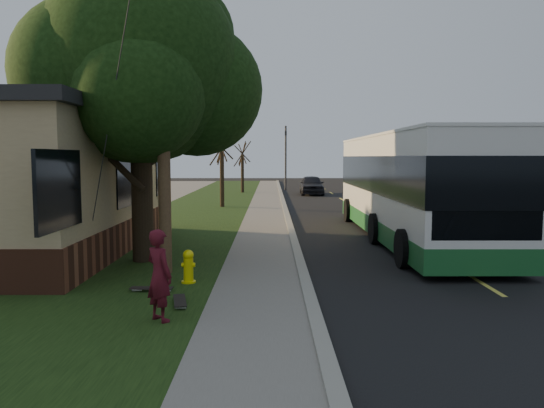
{
  "coord_description": "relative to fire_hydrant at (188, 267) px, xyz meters",
  "views": [
    {
      "loc": [
        -0.77,
        -11.56,
        2.85
      ],
      "look_at": [
        -0.74,
        3.63,
        1.5
      ],
      "focal_mm": 35.0,
      "sensor_mm": 36.0,
      "label": 1
    }
  ],
  "objects": [
    {
      "name": "leafy_tree",
      "position": [
        -1.57,
        2.65,
        4.73
      ],
      "size": [
        6.3,
        6.0,
        7.8
      ],
      "color": "black",
      "rests_on": "grass_verge"
    },
    {
      "name": "bare_tree_far",
      "position": [
        -0.4,
        30.0,
        1.57
      ],
      "size": [
        1.38,
        1.21,
        4.03
      ],
      "color": "black",
      "rests_on": "grass_verge"
    },
    {
      "name": "curb",
      "position": [
        2.6,
        10.0,
        -0.37
      ],
      "size": [
        0.25,
        80.0,
        0.12
      ],
      "primitive_type": "cube",
      "color": "gray",
      "rests_on": "ground"
    },
    {
      "name": "traffic_signal",
      "position": [
        3.1,
        34.0,
        2.73
      ],
      "size": [
        0.18,
        0.22,
        5.5
      ],
      "color": "#2D2D30",
      "rests_on": "ground"
    },
    {
      "name": "skateboard_main",
      "position": [
        0.1,
        -1.73,
        -0.3
      ],
      "size": [
        0.4,
        0.92,
        0.08
      ],
      "color": "black",
      "rests_on": "grass_verge"
    },
    {
      "name": "skateboarder",
      "position": [
        -0.06,
        -2.73,
        0.42
      ],
      "size": [
        0.68,
        0.67,
        1.57
      ],
      "primitive_type": "imported",
      "rotation": [
        0.0,
        0.0,
        2.4
      ],
      "color": "#460E18",
      "rests_on": "grass_verge"
    },
    {
      "name": "distant_car",
      "position": [
        4.92,
        28.56,
        0.3
      ],
      "size": [
        1.82,
        4.34,
        1.47
      ],
      "primitive_type": "imported",
      "rotation": [
        0.0,
        0.0,
        -0.02
      ],
      "color": "black",
      "rests_on": "ground"
    },
    {
      "name": "ground",
      "position": [
        2.6,
        0.0,
        -0.43
      ],
      "size": [
        120.0,
        120.0,
        0.0
      ],
      "primitive_type": "plane",
      "color": "black",
      "rests_on": "ground"
    },
    {
      "name": "grass_verge",
      "position": [
        -1.9,
        10.0,
        -0.4
      ],
      "size": [
        5.0,
        80.0,
        0.07
      ],
      "primitive_type": "cube",
      "color": "black",
      "rests_on": "ground"
    },
    {
      "name": "utility_pole",
      "position": [
        -0.71,
        0.99,
        4.2
      ],
      "size": [
        2.86,
        3.21,
        9.07
      ],
      "color": "#473321",
      "rests_on": "ground"
    },
    {
      "name": "bare_tree_near",
      "position": [
        -0.9,
        18.0,
        1.72
      ],
      "size": [
        1.38,
        1.21,
        4.31
      ],
      "color": "black",
      "rests_on": "grass_verge"
    },
    {
      "name": "transit_bus",
      "position": [
        6.63,
        6.71,
        1.49
      ],
      "size": [
        3.08,
        13.34,
        3.6
      ],
      "color": "silver",
      "rests_on": "ground"
    },
    {
      "name": "fire_hydrant",
      "position": [
        0.0,
        0.0,
        0.0
      ],
      "size": [
        0.32,
        0.32,
        0.74
      ],
      "color": "yellow",
      "rests_on": "grass_verge"
    },
    {
      "name": "dumpster",
      "position": [
        -4.85,
        5.59,
        0.34
      ],
      "size": [
        2.02,
        1.85,
        1.45
      ],
      "color": "black",
      "rests_on": "building_lot"
    },
    {
      "name": "sidewalk",
      "position": [
        1.6,
        10.0,
        -0.39
      ],
      "size": [
        2.0,
        80.0,
        0.08
      ],
      "primitive_type": "cube",
      "color": "slate",
      "rests_on": "ground"
    },
    {
      "name": "road",
      "position": [
        6.6,
        10.0,
        -0.43
      ],
      "size": [
        8.0,
        80.0,
        0.01
      ],
      "primitive_type": "cube",
      "color": "black",
      "rests_on": "ground"
    },
    {
      "name": "skateboard_spare",
      "position": [
        -0.65,
        -0.76,
        -0.3
      ],
      "size": [
        0.89,
        0.26,
        0.08
      ],
      "color": "black",
      "rests_on": "grass_verge"
    }
  ]
}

